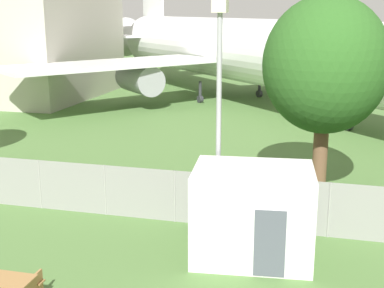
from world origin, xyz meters
TOP-DOWN VIEW (x-y plane):
  - perimeter_fence at (0.00, 9.78)m, footprint 56.07×0.07m
  - airplane at (-1.91, 34.35)m, footprint 34.34×35.31m
  - portable_cabin at (2.94, 7.78)m, footprint 3.64×2.82m
  - tree_far_right at (4.68, 13.32)m, footprint 4.55×4.55m
  - light_mast at (1.60, 9.27)m, footprint 0.44×0.44m

SIDE VIEW (x-z plane):
  - perimeter_fence at x=0.00m, z-range 0.00..1.83m
  - portable_cabin at x=2.94m, z-range 0.00..2.70m
  - airplane at x=-1.91m, z-range -2.76..10.73m
  - light_mast at x=1.60m, z-range 0.85..8.19m
  - tree_far_right at x=4.68m, z-range 1.28..8.90m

